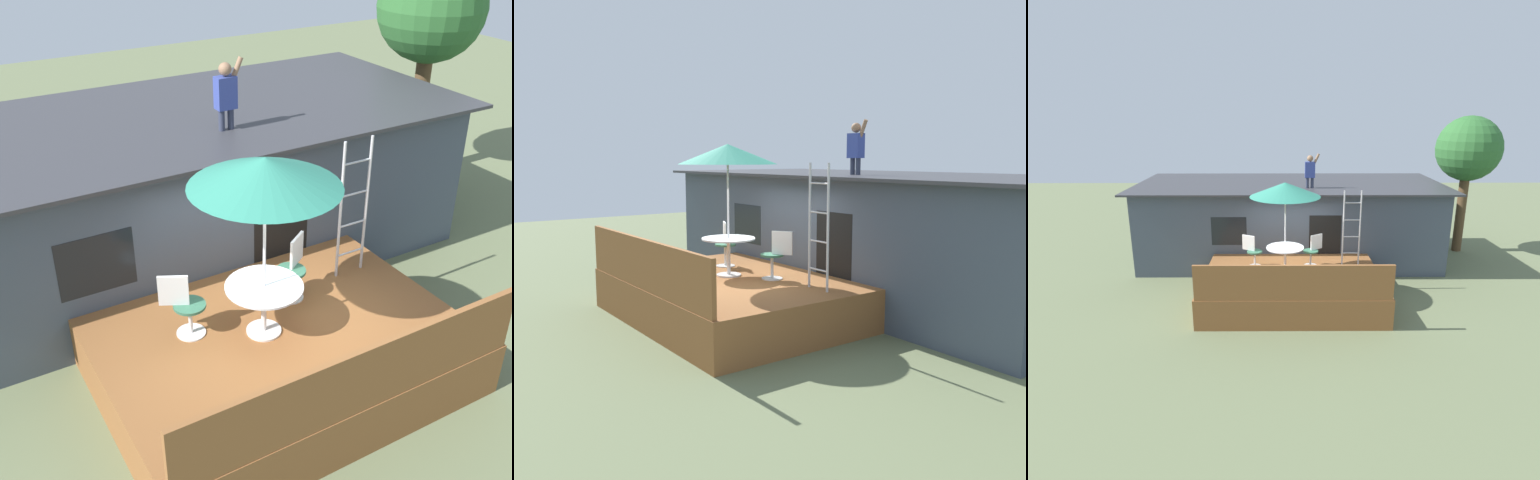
% 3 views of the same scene
% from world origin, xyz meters
% --- Properties ---
extents(ground_plane, '(40.00, 40.00, 0.00)m').
position_xyz_m(ground_plane, '(0.00, 0.00, 0.00)').
color(ground_plane, '#66704C').
extents(house, '(10.50, 4.50, 2.73)m').
position_xyz_m(house, '(0.00, 3.60, 1.37)').
color(house, '#424C5B').
rests_on(house, ground).
extents(deck, '(4.86, 3.74, 0.80)m').
position_xyz_m(deck, '(0.00, 0.00, 0.40)').
color(deck, brown).
rests_on(deck, ground).
extents(deck_railing, '(4.76, 0.08, 0.90)m').
position_xyz_m(deck_railing, '(0.00, -1.82, 1.25)').
color(deck_railing, brown).
rests_on(deck_railing, deck).
extents(patio_table, '(1.04, 1.04, 0.74)m').
position_xyz_m(patio_table, '(-0.19, 0.01, 1.39)').
color(patio_table, silver).
rests_on(patio_table, deck).
extents(patio_umbrella, '(1.90, 1.90, 2.54)m').
position_xyz_m(patio_umbrella, '(-0.19, 0.01, 3.15)').
color(patio_umbrella, silver).
rests_on(patio_umbrella, deck).
extents(step_ladder, '(0.52, 0.04, 2.20)m').
position_xyz_m(step_ladder, '(1.73, 0.65, 1.90)').
color(step_ladder, silver).
rests_on(step_ladder, deck).
extents(person_figure, '(0.47, 0.20, 1.11)m').
position_xyz_m(person_figure, '(0.64, 2.57, 3.34)').
color(person_figure, '#33384C').
rests_on(person_figure, house).
extents(patio_chair_left, '(0.58, 0.44, 0.92)m').
position_xyz_m(patio_chair_left, '(-1.13, 0.50, 1.26)').
color(patio_chair_left, silver).
rests_on(patio_chair_left, deck).
extents(patio_chair_right, '(0.56, 0.46, 0.92)m').
position_xyz_m(patio_chair_right, '(0.62, 0.55, 1.26)').
color(patio_chair_right, silver).
rests_on(patio_chair_right, deck).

